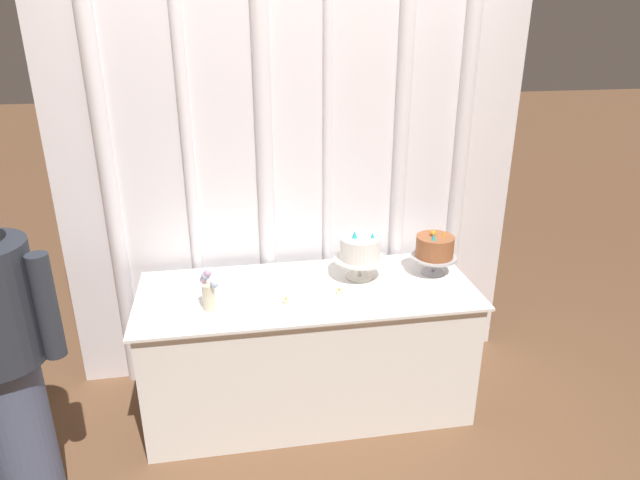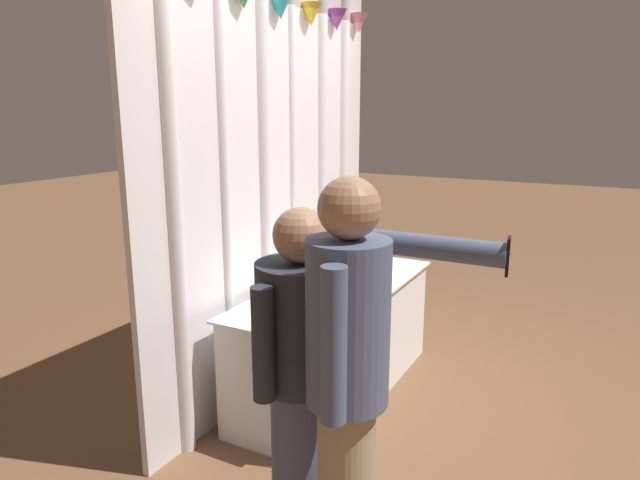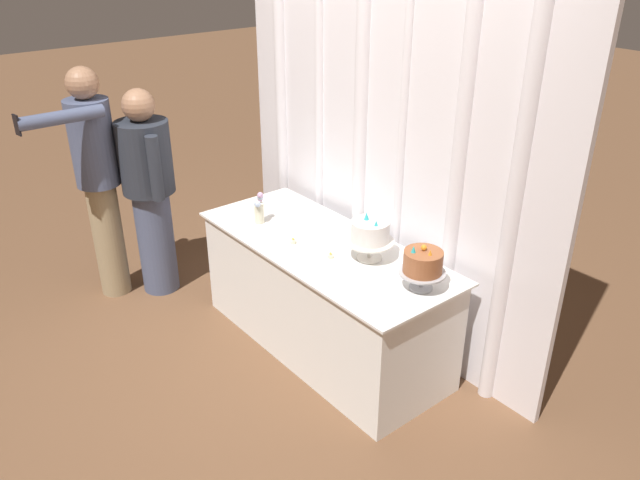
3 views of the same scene
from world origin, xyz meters
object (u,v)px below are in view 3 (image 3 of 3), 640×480
tealight_far_left (293,242)px  guest_man_pink_jacket (149,188)px  tealight_near_left (331,256)px  cake_table (324,296)px  cake_display_nearleft (370,233)px  cake_display_nearright (423,264)px  flower_vase (259,208)px  guest_girl_blue_dress (96,174)px

tealight_far_left → guest_man_pink_jacket: guest_man_pink_jacket is taller
tealight_near_left → guest_man_pink_jacket: size_ratio=0.02×
guest_man_pink_jacket → cake_table: bearing=20.6°
cake_table → cake_display_nearleft: (0.30, 0.09, 0.52)m
cake_display_nearright → flower_vase: cake_display_nearright is taller
cake_display_nearleft → guest_man_pink_jacket: (-1.61, -0.59, -0.08)m
cake_display_nearleft → tealight_far_left: 0.50m
tealight_far_left → guest_girl_blue_dress: (-1.36, -0.65, 0.19)m
cake_table → cake_display_nearright: (0.71, 0.08, 0.51)m
guest_man_pink_jacket → tealight_near_left: bearing=15.9°
guest_girl_blue_dress → cake_table: bearing=27.9°
cake_table → flower_vase: 0.69m
tealight_far_left → tealight_near_left: bearing=11.9°
tealight_far_left → guest_girl_blue_dress: size_ratio=0.02×
guest_man_pink_jacket → cake_display_nearright: bearing=15.8°
cake_table → guest_girl_blue_dress: bearing=-152.1°
cake_table → cake_display_nearright: bearing=6.3°
tealight_far_left → tealight_near_left: size_ratio=1.04×
cake_table → guest_man_pink_jacket: (-1.31, -0.50, 0.44)m
guest_man_pink_jacket → cake_display_nearleft: bearing=20.0°
flower_vase → guest_girl_blue_dress: guest_girl_blue_dress is taller
cake_display_nearleft → guest_girl_blue_dress: bearing=-153.8°
flower_vase → cake_display_nearleft: bearing=15.1°
tealight_far_left → cake_display_nearleft: bearing=28.0°
cake_table → flower_vase: bearing=-166.0°
cake_display_nearleft → flower_vase: bearing=-164.9°
guest_girl_blue_dress → flower_vase: bearing=33.9°
cake_table → tealight_near_left: 0.41m
cake_table → flower_vase: (-0.50, -0.12, 0.46)m
cake_table → cake_display_nearright: size_ratio=6.87×
tealight_near_left → guest_man_pink_jacket: 1.53m
cake_display_nearright → guest_girl_blue_dress: bearing=-158.5°
tealight_near_left → tealight_far_left: bearing=-168.1°
cake_display_nearleft → tealight_near_left: 0.27m
guest_girl_blue_dress → cake_display_nearleft: bearing=26.2°
cake_display_nearright → tealight_far_left: size_ratio=6.56×
flower_vase → tealight_far_left: (0.37, -0.01, -0.09)m
flower_vase → tealight_far_left: bearing=-1.7°
cake_display_nearright → cake_table: bearing=-173.7°
cake_display_nearleft → cake_table: bearing=-163.0°
flower_vase → tealight_near_left: flower_vase is taller
cake_display_nearright → guest_man_pink_jacket: guest_man_pink_jacket is taller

